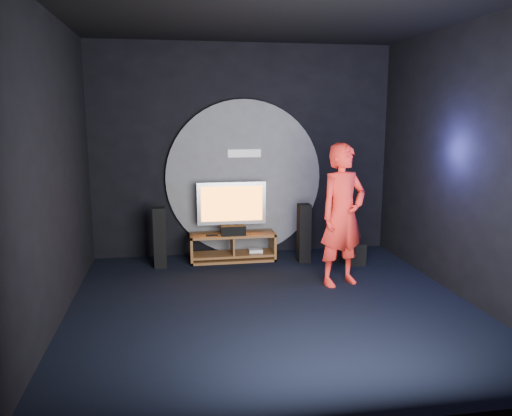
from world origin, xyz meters
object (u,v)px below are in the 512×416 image
at_px(player, 343,215).
at_px(tower_speaker_left, 160,238).
at_px(tower_speaker_right, 304,233).
at_px(tv, 232,205).
at_px(subwoofer, 353,253).
at_px(media_console, 233,249).

bearing_deg(player, tower_speaker_left, 135.10).
bearing_deg(player, tower_speaker_right, 82.77).
bearing_deg(tv, subwoofer, -17.63).
bearing_deg(tower_speaker_right, player, -77.88).
relative_size(tower_speaker_left, tower_speaker_right, 1.00).
bearing_deg(tower_speaker_right, tv, 163.17).
bearing_deg(subwoofer, tower_speaker_left, 173.64).
distance_m(media_console, tower_speaker_left, 1.21).
bearing_deg(tv, player, -46.97).
distance_m(media_console, player, 2.10).
relative_size(tv, tower_speaker_right, 1.18).
bearing_deg(tv, media_console, -83.93).
distance_m(media_console, tower_speaker_right, 1.18).
bearing_deg(media_console, tower_speaker_left, -170.68).
xyz_separation_m(media_console, subwoofer, (1.87, -0.53, -0.02)).
xyz_separation_m(subwoofer, player, (-0.51, -0.87, 0.81)).
height_order(tower_speaker_left, tower_speaker_right, same).
distance_m(tv, tower_speaker_left, 1.26).
bearing_deg(media_console, tower_speaker_right, -13.74).
height_order(tv, subwoofer, tv).
relative_size(subwoofer, player, 0.18).
bearing_deg(media_console, tv, 96.07).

